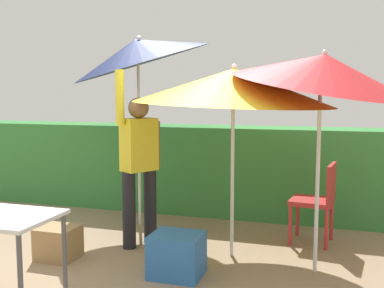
% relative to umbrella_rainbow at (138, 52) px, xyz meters
% --- Properties ---
extents(ground_plane, '(24.00, 24.00, 0.00)m').
position_rel_umbrella_rainbow_xyz_m(ground_plane, '(0.81, -0.75, -2.14)').
color(ground_plane, '#9E8466').
extents(hedge_row, '(8.00, 0.70, 1.20)m').
position_rel_umbrella_rainbow_xyz_m(hedge_row, '(0.81, 0.92, -1.54)').
color(hedge_row, '#38843D').
rests_on(hedge_row, ground_plane).
extents(umbrella_rainbow, '(1.78, 1.72, 2.63)m').
position_rel_umbrella_rainbow_xyz_m(umbrella_rainbow, '(0.00, 0.00, 0.00)').
color(umbrella_rainbow, silver).
rests_on(umbrella_rainbow, ground_plane).
extents(umbrella_orange, '(1.99, 1.98, 1.93)m').
position_rel_umbrella_rainbow_xyz_m(umbrella_orange, '(1.31, -0.69, -0.43)').
color(umbrella_orange, silver).
rests_on(umbrella_orange, ground_plane).
extents(umbrella_yellow, '(1.65, 1.62, 2.20)m').
position_rel_umbrella_rainbow_xyz_m(umbrella_yellow, '(2.15, -0.84, -0.30)').
color(umbrella_yellow, silver).
rests_on(umbrella_yellow, ground_plane).
extents(person_vendor, '(0.37, 0.52, 1.88)m').
position_rel_umbrella_rainbow_xyz_m(person_vendor, '(0.29, -0.68, -1.21)').
color(person_vendor, black).
rests_on(person_vendor, ground_plane).
extents(chair_plastic, '(0.50, 0.50, 0.89)m').
position_rel_umbrella_rainbow_xyz_m(chair_plastic, '(2.13, -0.05, -1.63)').
color(chair_plastic, '#B72D2D').
rests_on(chair_plastic, ground_plane).
extents(cooler_box, '(0.46, 0.39, 0.39)m').
position_rel_umbrella_rainbow_xyz_m(cooler_box, '(0.95, -1.35, -1.95)').
color(cooler_box, '#2D6BB7').
rests_on(cooler_box, ground_plane).
extents(crate_cardboard, '(0.37, 0.35, 0.32)m').
position_rel_umbrella_rainbow_xyz_m(crate_cardboard, '(-0.32, -1.29, -1.98)').
color(crate_cardboard, '#9E7A4C').
rests_on(crate_cardboard, ground_plane).
extents(folding_table, '(0.80, 0.60, 0.74)m').
position_rel_umbrella_rainbow_xyz_m(folding_table, '(-0.07, -2.36, -1.49)').
color(folding_table, '#4C4C51').
rests_on(folding_table, ground_plane).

